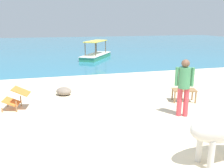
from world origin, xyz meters
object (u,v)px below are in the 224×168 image
(low_bench_table, at_px, (184,91))
(boat_green, at_px, (96,55))
(person_standing, at_px, (184,84))
(deck_chair_far, at_px, (16,97))
(bottle, at_px, (186,86))

(low_bench_table, bearing_deg, boat_green, 110.69)
(person_standing, relative_size, boat_green, 0.44)
(deck_chair_far, bearing_deg, person_standing, 167.90)
(low_bench_table, distance_m, person_standing, 1.47)
(bottle, height_order, person_standing, person_standing)
(low_bench_table, xyz_separation_m, person_standing, (-0.74, -1.13, 0.59))
(low_bench_table, height_order, bottle, bottle)
(deck_chair_far, distance_m, person_standing, 4.96)
(low_bench_table, distance_m, deck_chair_far, 5.36)
(person_standing, distance_m, boat_green, 11.87)
(bottle, relative_size, person_standing, 0.18)
(bottle, bearing_deg, boat_green, 94.38)
(boat_green, bearing_deg, bottle, 36.92)
(bottle, height_order, deck_chair_far, bottle)
(person_standing, bearing_deg, bottle, 169.21)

